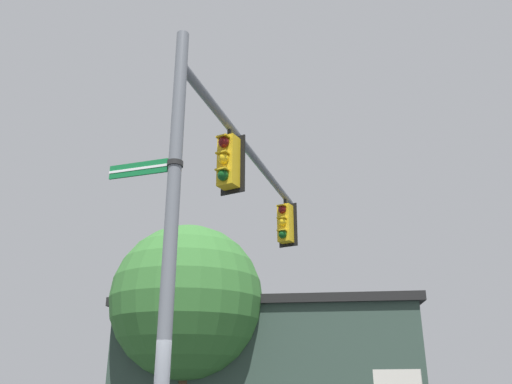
% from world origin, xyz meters
% --- Properties ---
extents(signal_pole, '(0.20, 0.20, 7.43)m').
position_xyz_m(signal_pole, '(0.00, 0.00, 3.72)').
color(signal_pole, slate).
rests_on(signal_pole, ground).
extents(mast_arm, '(1.55, 7.06, 0.18)m').
position_xyz_m(mast_arm, '(0.69, -3.51, 6.82)').
color(mast_arm, slate).
extents(traffic_light_nearest_pole, '(0.54, 0.49, 1.31)m').
position_xyz_m(traffic_light_nearest_pole, '(0.43, -2.15, 6.03)').
color(traffic_light_nearest_pole, black).
extents(traffic_light_mid_inner, '(0.54, 0.49, 1.31)m').
position_xyz_m(traffic_light_mid_inner, '(1.26, -6.44, 6.03)').
color(traffic_light_mid_inner, black).
extents(street_name_sign, '(1.24, 0.36, 0.22)m').
position_xyz_m(street_name_sign, '(0.37, 0.07, 5.06)').
color(street_name_sign, '#147238').
extents(storefront_building, '(12.91, 11.78, 4.71)m').
position_xyz_m(storefront_building, '(5.14, -13.15, 2.37)').
color(storefront_building, '#33473D').
rests_on(storefront_building, ground).
extents(tree_by_storefront, '(5.19, 5.19, 7.17)m').
position_xyz_m(tree_by_storefront, '(6.09, -8.64, 4.57)').
color(tree_by_storefront, '#4C3823').
rests_on(tree_by_storefront, ground).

